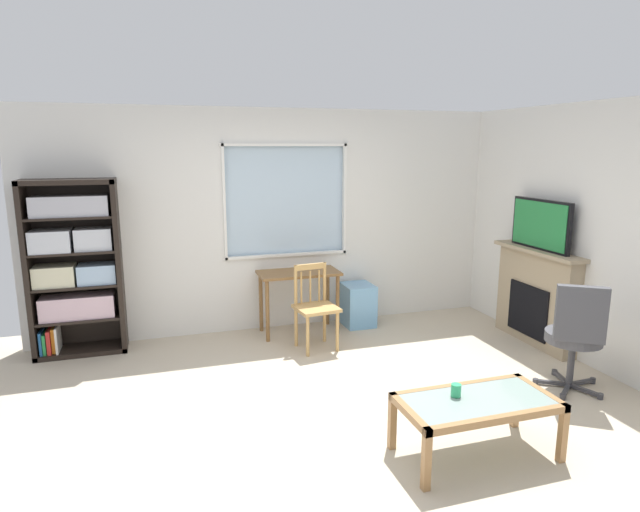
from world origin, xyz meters
The scene contains 12 objects.
ground centered at (0.00, 0.00, -0.01)m, with size 6.43×5.48×0.02m, color beige.
wall_back_with_window centered at (-0.02, 2.24, 1.25)m, with size 5.43×0.15×2.56m.
wall_right centered at (2.77, 0.00, 1.28)m, with size 0.12×4.68×2.56m, color silver.
bookshelf centered at (-2.12, 2.00, 0.95)m, with size 0.90×0.38×1.81m.
desk_under_window centered at (0.24, 1.89, 0.60)m, with size 0.92×0.46×0.73m.
wooden_chair centered at (0.27, 1.37, 0.46)m, with size 0.47×0.45×0.90m.
plastic_drawer_unit centered at (0.99, 1.94, 0.25)m, with size 0.35×0.40×0.50m, color #72ADDB.
fireplace centered at (2.62, 0.80, 0.53)m, with size 0.26×1.21×1.05m.
tv centered at (2.60, 0.80, 1.32)m, with size 0.06×0.85×0.53m.
office_chair centered at (2.12, -0.33, 0.55)m, with size 0.62×0.62×1.00m.
coffee_table centered at (0.74, -0.93, 0.36)m, with size 1.09×0.55×0.42m.
sippy_cup centered at (0.62, -0.85, 0.47)m, with size 0.07×0.07×0.09m, color #33B770.
Camera 1 is at (-1.32, -3.87, 2.13)m, focal length 30.12 mm.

